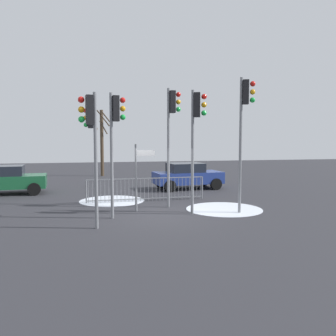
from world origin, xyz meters
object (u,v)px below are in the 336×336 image
at_px(traffic_light_foreground_left, 115,127).
at_px(traffic_light_mid_left, 172,121).
at_px(traffic_light_mid_right, 91,129).
at_px(bare_tree_left, 102,141).
at_px(traffic_light_rear_left, 196,124).
at_px(car_green_far, 6,179).
at_px(traffic_light_foreground_right, 92,132).
at_px(traffic_light_rear_right, 245,115).
at_px(car_blue_mid, 187,175).
at_px(direction_sign_post, 138,173).

relative_size(traffic_light_foreground_left, traffic_light_mid_left, 0.91).
relative_size(traffic_light_mid_right, bare_tree_left, 0.87).
relative_size(traffic_light_rear_left, car_green_far, 1.19).
distance_m(traffic_light_mid_left, car_green_far, 9.54).
bearing_deg(traffic_light_foreground_right, traffic_light_mid_left, -90.59).
xyz_separation_m(traffic_light_rear_right, traffic_light_foreground_right, (-5.67, 2.88, -0.61)).
distance_m(traffic_light_rear_left, bare_tree_left, 14.95).
bearing_deg(traffic_light_foreground_left, car_blue_mid, 140.56).
relative_size(traffic_light_mid_left, traffic_light_foreground_right, 1.14).
xyz_separation_m(traffic_light_rear_right, car_green_far, (-10.03, 6.76, -3.00)).
relative_size(traffic_light_mid_left, direction_sign_post, 1.85).
xyz_separation_m(traffic_light_rear_left, car_blue_mid, (1.39, 6.61, -2.65)).
xyz_separation_m(traffic_light_mid_left, bare_tree_left, (-2.54, 13.03, -0.95)).
xyz_separation_m(traffic_light_mid_right, bare_tree_left, (0.71, 16.05, -0.52)).
bearing_deg(car_blue_mid, car_green_far, 173.19).
distance_m(traffic_light_foreground_left, traffic_light_mid_right, 1.65).
bearing_deg(traffic_light_mid_right, bare_tree_left, -10.68).
height_order(direction_sign_post, car_green_far, direction_sign_post).
bearing_deg(traffic_light_foreground_left, bare_tree_left, 174.57).
bearing_deg(traffic_light_mid_left, traffic_light_foreground_right, -109.44).
relative_size(traffic_light_rear_right, traffic_light_foreground_right, 1.20).
height_order(traffic_light_mid_right, direction_sign_post, traffic_light_mid_right).
xyz_separation_m(traffic_light_foreground_right, direction_sign_post, (1.73, -1.73, -1.65)).
xyz_separation_m(traffic_light_rear_left, traffic_light_rear_right, (1.85, -0.13, 0.35)).
bearing_deg(traffic_light_foreground_left, traffic_light_mid_right, -37.11).
relative_size(traffic_light_mid_left, traffic_light_rear_right, 0.95).
bearing_deg(direction_sign_post, traffic_light_foreground_left, -119.35).
distance_m(traffic_light_mid_right, car_green_far, 9.48).
height_order(car_blue_mid, car_green_far, same).
height_order(traffic_light_rear_right, direction_sign_post, traffic_light_rear_right).
relative_size(traffic_light_foreground_left, direction_sign_post, 1.69).
xyz_separation_m(traffic_light_mid_right, traffic_light_rear_left, (3.85, 1.45, 0.25)).
bearing_deg(car_green_far, traffic_light_mid_right, -66.07).
bearing_deg(traffic_light_mid_left, car_blue_mid, 159.28).
height_order(traffic_light_rear_right, traffic_light_foreground_right, traffic_light_rear_right).
xyz_separation_m(traffic_light_rear_left, traffic_light_foreground_right, (-3.82, 2.75, -0.26)).
height_order(traffic_light_rear_left, traffic_light_foreground_right, traffic_light_rear_left).
distance_m(direction_sign_post, car_green_far, 8.31).
bearing_deg(direction_sign_post, traffic_light_rear_left, -14.70).
distance_m(traffic_light_foreground_right, car_blue_mid, 6.90).
bearing_deg(bare_tree_left, traffic_light_mid_right, -92.52).
height_order(traffic_light_rear_left, bare_tree_left, bare_tree_left).
bearing_deg(traffic_light_foreground_left, traffic_light_foreground_right, -169.67).
bearing_deg(traffic_light_mid_right, car_blue_mid, -41.20).
height_order(traffic_light_mid_right, car_blue_mid, traffic_light_mid_right).
bearing_deg(bare_tree_left, traffic_light_foreground_right, -93.24).
bearing_deg(bare_tree_left, traffic_light_rear_left, -77.84).
bearing_deg(traffic_light_foreground_right, traffic_light_rear_left, -106.13).
relative_size(traffic_light_mid_left, car_blue_mid, 1.24).
xyz_separation_m(traffic_light_rear_right, car_blue_mid, (-0.46, 6.74, -3.00)).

